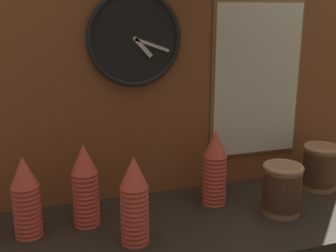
% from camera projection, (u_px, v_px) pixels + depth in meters
% --- Properties ---
extents(ground_plane, '(1.60, 0.56, 0.04)m').
position_uv_depth(ground_plane, '(207.00, 222.00, 1.48)').
color(ground_plane, black).
extents(wall_tiled_back, '(1.60, 0.03, 1.05)m').
position_uv_depth(wall_tiled_back, '(183.00, 58.00, 1.57)').
color(wall_tiled_back, brown).
rests_on(wall_tiled_back, ground_plane).
extents(cup_stack_left, '(0.09, 0.09, 0.28)m').
position_uv_depth(cup_stack_left, '(85.00, 185.00, 1.39)').
color(cup_stack_left, '#DB4C3D').
rests_on(cup_stack_left, ground_plane).
extents(cup_stack_center_left, '(0.09, 0.09, 0.28)m').
position_uv_depth(cup_stack_center_left, '(134.00, 200.00, 1.28)').
color(cup_stack_center_left, '#DB4C3D').
rests_on(cup_stack_center_left, ground_plane).
extents(cup_stack_center_right, '(0.09, 0.09, 0.28)m').
position_uv_depth(cup_stack_center_right, '(215.00, 167.00, 1.54)').
color(cup_stack_center_right, '#DB4C3D').
rests_on(cup_stack_center_right, ground_plane).
extents(cup_stack_far_left, '(0.09, 0.09, 0.27)m').
position_uv_depth(cup_stack_far_left, '(26.00, 197.00, 1.32)').
color(cup_stack_far_left, '#DB4C3D').
rests_on(cup_stack_far_left, ground_plane).
extents(bowl_stack_far_right, '(0.14, 0.14, 0.18)m').
position_uv_depth(bowl_stack_far_right, '(320.00, 166.00, 1.68)').
color(bowl_stack_far_right, '#996B47').
rests_on(bowl_stack_far_right, ground_plane).
extents(bowl_stack_right, '(0.14, 0.14, 0.18)m').
position_uv_depth(bowl_stack_right, '(282.00, 188.00, 1.48)').
color(bowl_stack_right, '#996B47').
rests_on(bowl_stack_right, ground_plane).
extents(wall_clock, '(0.34, 0.03, 0.34)m').
position_uv_depth(wall_clock, '(135.00, 39.00, 1.47)').
color(wall_clock, black).
extents(menu_board, '(0.39, 0.01, 0.62)m').
position_uv_depth(menu_board, '(257.00, 81.00, 1.67)').
color(menu_board, olive).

